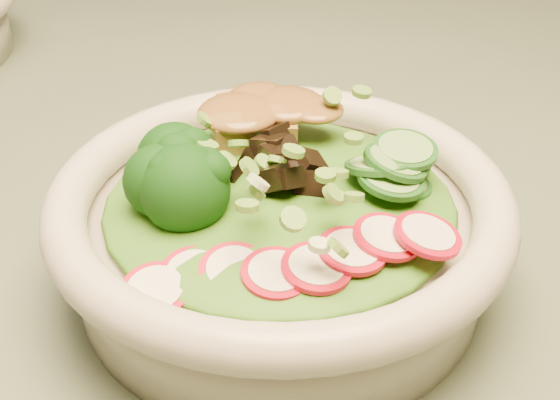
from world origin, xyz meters
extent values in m
cube|color=#526352|center=(0.00, 0.00, 0.73)|extent=(1.20, 0.80, 0.03)
cylinder|color=beige|center=(-0.13, -0.11, 0.77)|extent=(0.22, 0.22, 0.05)
torus|color=beige|center=(-0.13, -0.11, 0.80)|extent=(0.25, 0.25, 0.02)
ellipsoid|color=#2B6815|center=(-0.13, -0.11, 0.81)|extent=(0.19, 0.19, 0.02)
ellipsoid|color=brown|center=(-0.13, -0.05, 0.83)|extent=(0.06, 0.05, 0.01)
camera|label=1|loc=(-0.19, -0.44, 1.03)|focal=50.00mm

